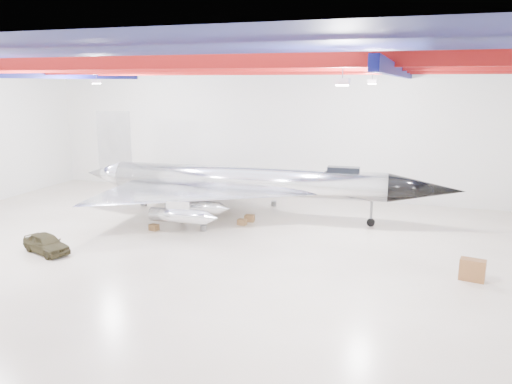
% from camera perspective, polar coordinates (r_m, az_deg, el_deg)
% --- Properties ---
extents(floor, '(40.00, 40.00, 0.00)m').
position_cam_1_polar(floor, '(30.79, -7.89, -5.97)').
color(floor, '#BCAC96').
rests_on(floor, ground).
extents(wall_back, '(40.00, 0.00, 40.00)m').
position_cam_1_polar(wall_back, '(43.36, 0.68, 6.96)').
color(wall_back, silver).
rests_on(wall_back, floor).
extents(ceiling, '(40.00, 40.00, 0.00)m').
position_cam_1_polar(ceiling, '(29.25, -8.56, 14.93)').
color(ceiling, '#0A0F38').
rests_on(ceiling, wall_back).
extents(ceiling_structure, '(39.50, 29.50, 1.08)m').
position_cam_1_polar(ceiling_structure, '(29.23, -8.51, 13.61)').
color(ceiling_structure, maroon).
rests_on(ceiling_structure, ceiling).
extents(jet_aircraft, '(27.65, 16.79, 7.53)m').
position_cam_1_polar(jet_aircraft, '(35.81, -1.24, 0.87)').
color(jet_aircraft, silver).
rests_on(jet_aircraft, floor).
extents(jeep, '(3.66, 2.47, 1.16)m').
position_cam_1_polar(jeep, '(31.33, -22.85, -5.43)').
color(jeep, '#332E19').
rests_on(jeep, floor).
extents(desk, '(1.29, 0.82, 1.10)m').
position_cam_1_polar(desk, '(27.27, 23.49, -8.17)').
color(desk, brown).
rests_on(desk, floor).
extents(crate_ply, '(0.67, 0.58, 0.41)m').
position_cam_1_polar(crate_ply, '(33.97, -11.58, -3.98)').
color(crate_ply, olive).
rests_on(crate_ply, floor).
extents(toolbox_red, '(0.53, 0.45, 0.34)m').
position_cam_1_polar(toolbox_red, '(38.77, -6.39, -1.79)').
color(toolbox_red, '#9B220F').
rests_on(toolbox_red, floor).
extents(engine_drum, '(0.52, 0.52, 0.37)m').
position_cam_1_polar(engine_drum, '(33.35, -6.04, -4.13)').
color(engine_drum, '#59595B').
rests_on(engine_drum, floor).
extents(parts_bin, '(0.71, 0.59, 0.47)m').
position_cam_1_polar(parts_bin, '(35.35, -0.74, -3.02)').
color(parts_bin, olive).
rests_on(parts_bin, floor).
extents(crate_small, '(0.41, 0.33, 0.28)m').
position_cam_1_polar(crate_small, '(40.88, -12.71, -1.32)').
color(crate_small, '#59595B').
rests_on(crate_small, floor).
extents(oil_barrel, '(0.62, 0.51, 0.41)m').
position_cam_1_polar(oil_barrel, '(34.53, -1.60, -3.45)').
color(oil_barrel, olive).
rests_on(oil_barrel, floor).
extents(spares_box, '(0.46, 0.46, 0.38)m').
position_cam_1_polar(spares_box, '(39.77, 2.05, -1.33)').
color(spares_box, '#59595B').
rests_on(spares_box, floor).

